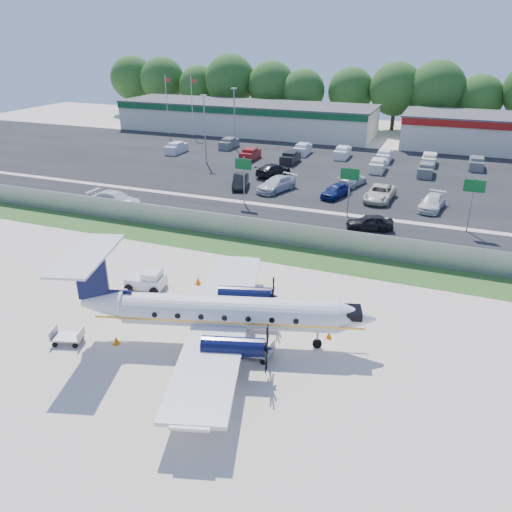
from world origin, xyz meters
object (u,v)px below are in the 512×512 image
(pushback_tug, at_px, (147,280))
(baggage_cart_near, at_px, (68,337))
(baggage_cart_far, at_px, (256,350))
(aircraft, at_px, (223,312))

(pushback_tug, xyz_separation_m, baggage_cart_near, (-0.64, -7.47, -0.25))
(baggage_cart_near, height_order, baggage_cart_far, baggage_cart_far)
(aircraft, distance_m, baggage_cart_near, 9.21)
(pushback_tug, xyz_separation_m, baggage_cart_far, (10.06, -4.74, -0.22))
(baggage_cart_far, bearing_deg, pushback_tug, 154.78)
(pushback_tug, bearing_deg, baggage_cart_near, -94.86)
(aircraft, xyz_separation_m, pushback_tug, (-7.80, 4.18, -1.41))
(baggage_cart_near, xyz_separation_m, baggage_cart_far, (10.70, 2.73, 0.03))
(aircraft, relative_size, baggage_cart_near, 9.02)
(baggage_cart_near, relative_size, baggage_cart_far, 1.02)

